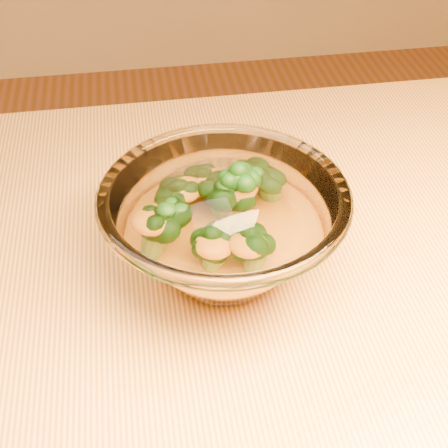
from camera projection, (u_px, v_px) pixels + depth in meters
The scene contains 4 objects.
table at pixel (120, 383), 0.65m from camera, with size 1.20×0.80×0.75m.
glass_bowl at pixel (224, 228), 0.60m from camera, with size 0.24×0.24×0.10m.
cheese_sauce at pixel (224, 245), 0.61m from camera, with size 0.14×0.14×0.04m, color #FFA715.
broccoli_heap at pixel (221, 209), 0.60m from camera, with size 0.15×0.14×0.08m.
Camera 1 is at (0.05, -0.39, 1.20)m, focal length 50.00 mm.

